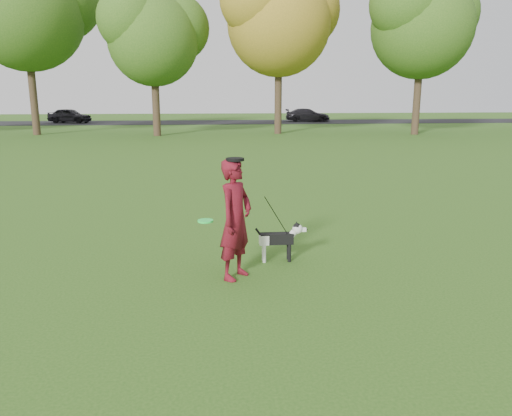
{
  "coord_description": "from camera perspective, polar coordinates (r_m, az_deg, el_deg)",
  "views": [
    {
      "loc": [
        -0.64,
        -7.41,
        2.75
      ],
      "look_at": [
        0.07,
        0.3,
        0.95
      ],
      "focal_mm": 35.0,
      "sensor_mm": 36.0,
      "label": 1
    }
  ],
  "objects": [
    {
      "name": "man",
      "position": [
        7.41,
        -2.35,
        -1.32
      ],
      "size": [
        0.74,
        0.79,
        1.82
      ],
      "primitive_type": "imported",
      "rotation": [
        0.0,
        0.0,
        0.96
      ],
      "color": "#560C11",
      "rests_on": "ground"
    },
    {
      "name": "road",
      "position": [
        47.49,
        -4.59,
        9.75
      ],
      "size": [
        120.0,
        7.0,
        0.02
      ],
      "primitive_type": "cube",
      "color": "black",
      "rests_on": "ground"
    },
    {
      "name": "dog",
      "position": [
        8.27,
        2.82,
        -3.39
      ],
      "size": [
        0.88,
        0.18,
        0.67
      ],
      "color": "black",
      "rests_on": "ground"
    },
    {
      "name": "ground",
      "position": [
        7.93,
        -0.34,
        -7.21
      ],
      "size": [
        120.0,
        120.0,
        0.0
      ],
      "primitive_type": "plane",
      "color": "#285116",
      "rests_on": "ground"
    },
    {
      "name": "man_held_items",
      "position": [
        7.78,
        2.34,
        -0.98
      ],
      "size": [
        1.46,
        0.92,
        1.38
      ],
      "color": "#20FF4B",
      "rests_on": "ground"
    },
    {
      "name": "car_left",
      "position": [
        49.11,
        -20.53,
        9.87
      ],
      "size": [
        4.13,
        2.55,
        1.31
      ],
      "primitive_type": "imported",
      "rotation": [
        0.0,
        0.0,
        1.29
      ],
      "color": "black",
      "rests_on": "road"
    },
    {
      "name": "tree_row",
      "position": [
        33.81,
        -7.05,
        20.92
      ],
      "size": [
        51.74,
        8.86,
        12.01
      ],
      "color": "#38281C",
      "rests_on": "ground"
    },
    {
      "name": "car_right",
      "position": [
        48.36,
        5.92,
        10.52
      ],
      "size": [
        4.35,
        2.13,
        1.22
      ],
      "primitive_type": "imported",
      "rotation": [
        0.0,
        0.0,
        1.47
      ],
      "color": "black",
      "rests_on": "road"
    }
  ]
}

